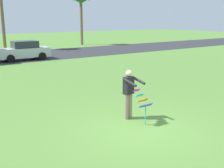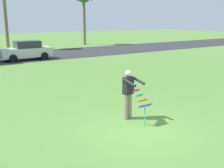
{
  "view_description": "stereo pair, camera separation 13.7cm",
  "coord_description": "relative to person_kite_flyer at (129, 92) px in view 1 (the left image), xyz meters",
  "views": [
    {
      "loc": [
        -5.34,
        -6.19,
        3.44
      ],
      "look_at": [
        0.31,
        2.02,
        1.05
      ],
      "focal_mm": 44.08,
      "sensor_mm": 36.0,
      "label": 1
    },
    {
      "loc": [
        -5.23,
        -6.27,
        3.44
      ],
      "look_at": [
        0.31,
        2.02,
        1.05
      ],
      "focal_mm": 44.08,
      "sensor_mm": 36.0,
      "label": 2
    }
  ],
  "objects": [
    {
      "name": "kite_held",
      "position": [
        0.09,
        -0.62,
        -0.18
      ],
      "size": [
        0.52,
        0.64,
        1.15
      ],
      "color": "#D83399",
      "rests_on": "ground"
    },
    {
      "name": "person_kite_flyer",
      "position": [
        0.0,
        0.0,
        0.0
      ],
      "size": [
        0.62,
        0.71,
        1.73
      ],
      "color": "gray",
      "rests_on": "ground"
    },
    {
      "name": "parked_car_silver",
      "position": [
        1.33,
        16.07,
        -0.18
      ],
      "size": [
        4.2,
        1.84,
        1.6
      ],
      "color": "silver",
      "rests_on": "ground"
    },
    {
      "name": "ground_plane",
      "position": [
        -0.31,
        -1.0,
        -0.95
      ],
      "size": [
        120.0,
        120.0,
        0.0
      ],
      "primitive_type": "plane",
      "color": "#568438"
    }
  ]
}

